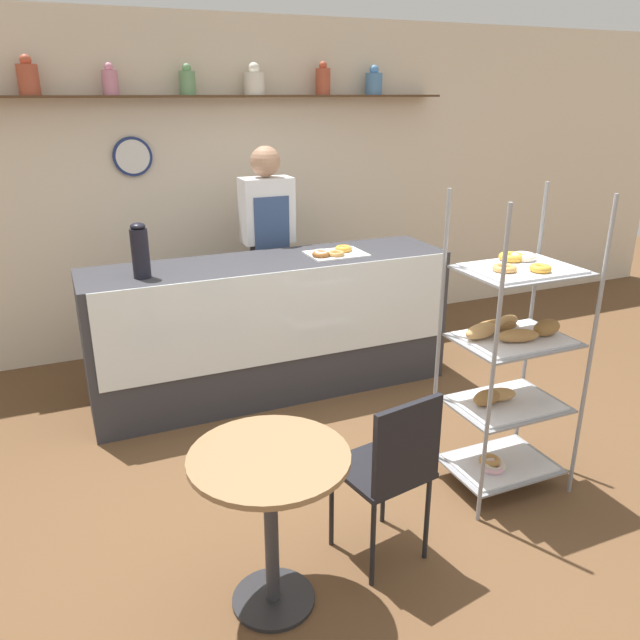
% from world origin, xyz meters
% --- Properties ---
extents(ground_plane, '(14.00, 14.00, 0.00)m').
position_xyz_m(ground_plane, '(0.00, 0.00, 0.00)').
color(ground_plane, brown).
extents(back_wall, '(10.00, 0.30, 2.70)m').
position_xyz_m(back_wall, '(-0.00, 2.56, 1.37)').
color(back_wall, beige).
rests_on(back_wall, ground_plane).
extents(display_counter, '(2.59, 0.64, 1.00)m').
position_xyz_m(display_counter, '(0.00, 1.36, 0.50)').
color(display_counter, '#333338').
rests_on(display_counter, ground_plane).
extents(pastry_rack, '(0.64, 0.48, 1.66)m').
position_xyz_m(pastry_rack, '(0.78, -0.27, 0.75)').
color(pastry_rack, gray).
rests_on(pastry_rack, ground_plane).
extents(person_worker, '(0.40, 0.24, 1.73)m').
position_xyz_m(person_worker, '(0.18, 1.93, 0.96)').
color(person_worker, '#282833').
rests_on(person_worker, ground_plane).
extents(cafe_table, '(0.66, 0.66, 0.74)m').
position_xyz_m(cafe_table, '(-0.69, -0.61, 0.56)').
color(cafe_table, '#262628').
rests_on(cafe_table, ground_plane).
extents(cafe_chair, '(0.44, 0.44, 0.88)m').
position_xyz_m(cafe_chair, '(-0.11, -0.59, 0.54)').
color(cafe_chair, black).
rests_on(cafe_chair, ground_plane).
extents(coffee_carafe, '(0.11, 0.11, 0.35)m').
position_xyz_m(coffee_carafe, '(-0.88, 1.27, 1.18)').
color(coffee_carafe, black).
rests_on(coffee_carafe, display_counter).
extents(donut_tray_counter, '(0.41, 0.31, 0.05)m').
position_xyz_m(donut_tray_counter, '(0.48, 1.32, 1.02)').
color(donut_tray_counter, white).
rests_on(donut_tray_counter, display_counter).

